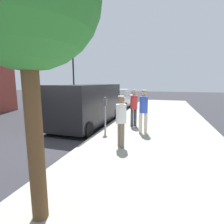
{
  "coord_description": "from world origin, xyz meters",
  "views": [
    {
      "loc": [
        3.72,
        -5.98,
        2.25
      ],
      "look_at": [
        1.65,
        0.86,
        1.05
      ],
      "focal_mm": 28.14,
      "sensor_mm": 36.0,
      "label": 1
    }
  ],
  "objects": [
    {
      "name": "traffic_light_corner",
      "position": [
        -6.31,
        10.61,
        3.52
      ],
      "size": [
        2.48,
        0.42,
        5.2
      ],
      "color": "black",
      "rests_on": "ground"
    },
    {
      "name": "pedestrian_in_blue",
      "position": [
        2.89,
        1.27,
        1.2
      ],
      "size": [
        0.35,
        0.34,
        1.81
      ],
      "color": "beige",
      "rests_on": "sidewalk_slab"
    },
    {
      "name": "parked_van",
      "position": [
        -0.15,
        2.5,
        1.15
      ],
      "size": [
        2.22,
        5.24,
        2.15
      ],
      "color": "black",
      "rests_on": "ground"
    },
    {
      "name": "sidewalk_slab",
      "position": [
        3.5,
        0.0,
        0.07
      ],
      "size": [
        5.0,
        32.0,
        0.15
      ],
      "primitive_type": "cube",
      "color": "#9E998E",
      "rests_on": "ground"
    },
    {
      "name": "parking_meter_near",
      "position": [
        1.35,
        0.86,
        1.18
      ],
      "size": [
        0.14,
        0.18,
        1.52
      ],
      "color": "gray",
      "rests_on": "sidewalk_slab"
    },
    {
      "name": "parked_sedan_ahead",
      "position": [
        -0.29,
        9.85,
        0.75
      ],
      "size": [
        1.95,
        4.4,
        1.65
      ],
      "color": "#BCBCC1",
      "rests_on": "ground"
    },
    {
      "name": "pedestrian_in_white",
      "position": [
        2.39,
        -0.57,
        1.12
      ],
      "size": [
        0.34,
        0.34,
        1.69
      ],
      "color": "#726656",
      "rests_on": "sidewalk_slab"
    },
    {
      "name": "pedestrian_in_red",
      "position": [
        2.31,
        2.3,
        1.17
      ],
      "size": [
        0.34,
        0.34,
        1.77
      ],
      "color": "#383D47",
      "rests_on": "sidewalk_slab"
    },
    {
      "name": "ground_plane",
      "position": [
        0.0,
        0.0,
        0.0
      ],
      "size": [
        80.0,
        80.0,
        0.0
      ],
      "primitive_type": "plane",
      "color": "#2D2D33"
    }
  ]
}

